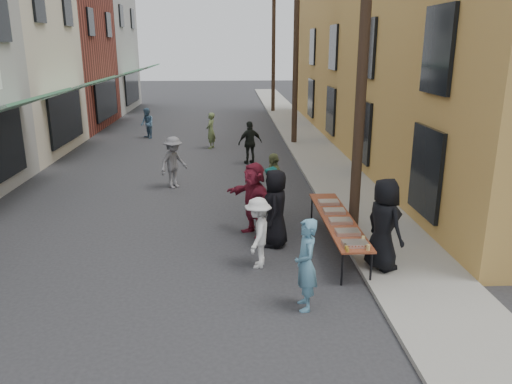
{
  "coord_description": "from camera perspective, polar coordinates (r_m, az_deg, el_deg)",
  "views": [
    {
      "loc": [
        1.22,
        -8.73,
        4.61
      ],
      "look_at": [
        1.8,
        2.46,
        1.3
      ],
      "focal_mm": 35.0,
      "sensor_mm": 36.0,
      "label": 1
    }
  ],
  "objects": [
    {
      "name": "guest_front_d",
      "position": [
        10.65,
        0.24,
        -4.67
      ],
      "size": [
        0.78,
        1.1,
        1.55
      ],
      "primitive_type": "imported",
      "rotation": [
        0.0,
        0.0,
        -1.79
      ],
      "color": "silver",
      "rests_on": "ground"
    },
    {
      "name": "catering_tray_buns",
      "position": [
        11.45,
        9.63,
        -3.28
      ],
      "size": [
        0.5,
        0.33,
        0.08
      ],
      "primitive_type": "cube",
      "color": "tan",
      "rests_on": "serving_table"
    },
    {
      "name": "ground",
      "position": [
        9.95,
        -9.87,
        -11.42
      ],
      "size": [
        120.0,
        120.0,
        0.0
      ],
      "primitive_type": "plane",
      "color": "#28282B",
      "rests_on": "ground"
    },
    {
      "name": "server",
      "position": [
        10.6,
        14.42,
        -3.59
      ],
      "size": [
        0.96,
        1.12,
        1.95
      ],
      "primitive_type": "imported",
      "rotation": [
        0.0,
        0.0,
        2.0
      ],
      "color": "black",
      "rests_on": "sidewalk"
    },
    {
      "name": "utility_pole_mid",
      "position": [
        23.93,
        4.59,
        16.15
      ],
      "size": [
        0.26,
        0.26,
        9.0
      ],
      "primitive_type": "cylinder",
      "color": "#2D2116",
      "rests_on": "ground"
    },
    {
      "name": "passerby_mid",
      "position": [
        20.02,
        -0.67,
        5.66
      ],
      "size": [
        1.09,
        0.76,
        1.72
      ],
      "primitive_type": "imported",
      "rotation": [
        0.0,
        0.0,
        3.51
      ],
      "color": "black",
      "rests_on": "ground"
    },
    {
      "name": "condiment_jar_c",
      "position": [
        10.08,
        10.16,
        -6.09
      ],
      "size": [
        0.07,
        0.07,
        0.08
      ],
      "primitive_type": "cylinder",
      "color": "#A57F26",
      "rests_on": "serving_table"
    },
    {
      "name": "condiment_jar_a",
      "position": [
        9.9,
        10.42,
        -6.53
      ],
      "size": [
        0.07,
        0.07,
        0.08
      ],
      "primitive_type": "cylinder",
      "color": "#A57F26",
      "rests_on": "serving_table"
    },
    {
      "name": "passerby_left",
      "position": [
        16.8,
        -9.41,
        3.35
      ],
      "size": [
        1.21,
        1.27,
        1.73
      ],
      "primitive_type": "imported",
      "rotation": [
        0.0,
        0.0,
        0.87
      ],
      "color": "slate",
      "rests_on": "ground"
    },
    {
      "name": "serving_table",
      "position": [
        11.75,
        9.31,
        -3.15
      ],
      "size": [
        0.7,
        4.0,
        0.75
      ],
      "color": "maroon",
      "rests_on": "ground"
    },
    {
      "name": "utility_pole_near",
      "position": [
        12.13,
        12.18,
        15.58
      ],
      "size": [
        0.26,
        0.26,
        9.0
      ],
      "primitive_type": "cylinder",
      "color": "#2D2116",
      "rests_on": "ground"
    },
    {
      "name": "guest_queue_back",
      "position": [
        12.39,
        -0.26,
        -0.81
      ],
      "size": [
        1.42,
        1.75,
        1.87
      ],
      "primitive_type": "imported",
      "rotation": [
        0.0,
        0.0,
        -0.98
      ],
      "color": "maroon",
      "rests_on": "ground"
    },
    {
      "name": "catering_tray_buns_end",
      "position": [
        12.75,
        8.3,
        -1.16
      ],
      "size": [
        0.5,
        0.33,
        0.08
      ],
      "primitive_type": "cube",
      "color": "tan",
      "rests_on": "serving_table"
    },
    {
      "name": "catering_tray_foil_b",
      "position": [
        10.81,
        10.42,
        -4.53
      ],
      "size": [
        0.5,
        0.33,
        0.08
      ],
      "primitive_type": "cube",
      "color": "#B2B2B7",
      "rests_on": "serving_table"
    },
    {
      "name": "passerby_far",
      "position": [
        26.22,
        -12.33,
        7.67
      ],
      "size": [
        0.9,
        0.95,
        1.54
      ],
      "primitive_type": "imported",
      "rotation": [
        0.0,
        0.0,
        5.3
      ],
      "color": "#456886",
      "rests_on": "ground"
    },
    {
      "name": "guest_front_a",
      "position": [
        11.73,
        2.23,
        -1.85
      ],
      "size": [
        0.7,
        0.98,
        1.86
      ],
      "primitive_type": "imported",
      "rotation": [
        0.0,
        0.0,
        -1.7
      ],
      "color": "black",
      "rests_on": "ground"
    },
    {
      "name": "catering_tray_foil_d",
      "position": [
        12.09,
        8.93,
        -2.17
      ],
      "size": [
        0.5,
        0.33,
        0.08
      ],
      "primitive_type": "cube",
      "color": "#B2B2B7",
      "rests_on": "serving_table"
    },
    {
      "name": "cup_stack",
      "position": [
        10.04,
        12.71,
        -6.21
      ],
      "size": [
        0.08,
        0.08,
        0.12
      ],
      "primitive_type": "cylinder",
      "color": "tan",
      "rests_on": "serving_table"
    },
    {
      "name": "sidewalk",
      "position": [
        24.46,
        5.98,
        5.63
      ],
      "size": [
        2.2,
        60.0,
        0.1
      ],
      "primitive_type": "cube",
      "color": "gray",
      "rests_on": "ground"
    },
    {
      "name": "passerby_right",
      "position": [
        23.18,
        -5.19,
        7.0
      ],
      "size": [
        0.55,
        0.69,
        1.65
      ],
      "primitive_type": "imported",
      "rotation": [
        0.0,
        0.0,
        4.41
      ],
      "color": "#5C6E3F",
      "rests_on": "ground"
    },
    {
      "name": "condiment_jar_b",
      "position": [
        9.99,
        10.29,
        -6.3
      ],
      "size": [
        0.07,
        0.07,
        0.08
      ],
      "primitive_type": "cylinder",
      "color": "#A57F26",
      "rests_on": "serving_table"
    },
    {
      "name": "utility_pole_far",
      "position": [
        35.86,
        2.02,
        16.28
      ],
      "size": [
        0.26,
        0.26,
        9.0
      ],
      "primitive_type": "cylinder",
      "color": "#2D2116",
      "rests_on": "ground"
    },
    {
      "name": "guest_front_b",
      "position": [
        9.01,
        5.72,
        -8.26
      ],
      "size": [
        0.45,
        0.65,
        1.71
      ],
      "primitive_type": "imported",
      "rotation": [
        0.0,
        0.0,
        -1.51
      ],
      "color": "#578CA8",
      "rests_on": "ground"
    },
    {
      "name": "guest_front_c",
      "position": [
        13.01,
        1.65,
        -0.58
      ],
      "size": [
        0.75,
        0.89,
        1.6
      ],
      "primitive_type": "imported",
      "rotation": [
        0.0,
        0.0,
        -1.78
      ],
      "color": "teal",
      "rests_on": "ground"
    },
    {
      "name": "guest_front_e",
      "position": [
        13.97,
        2.01,
        0.94
      ],
      "size": [
        0.62,
        1.09,
        1.75
      ],
      "primitive_type": "imported",
      "rotation": [
        0.0,
        0.0,
        -1.38
      ],
      "color": "#636B3E",
      "rests_on": "ground"
    },
    {
      "name": "building_ochre",
      "position": [
        24.79,
        21.4,
        16.29
      ],
      "size": [
        10.0,
        28.0,
        10.0
      ],
      "primitive_type": "cube",
      "color": "#C29345",
      "rests_on": "ground"
    },
    {
      "name": "catering_tray_sausage",
      "position": [
        10.22,
        11.24,
        -5.82
      ],
      "size": [
        0.5,
        0.33,
        0.08
      ],
      "primitive_type": "cube",
      "color": "maroon",
      "rests_on": "serving_table"
    }
  ]
}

